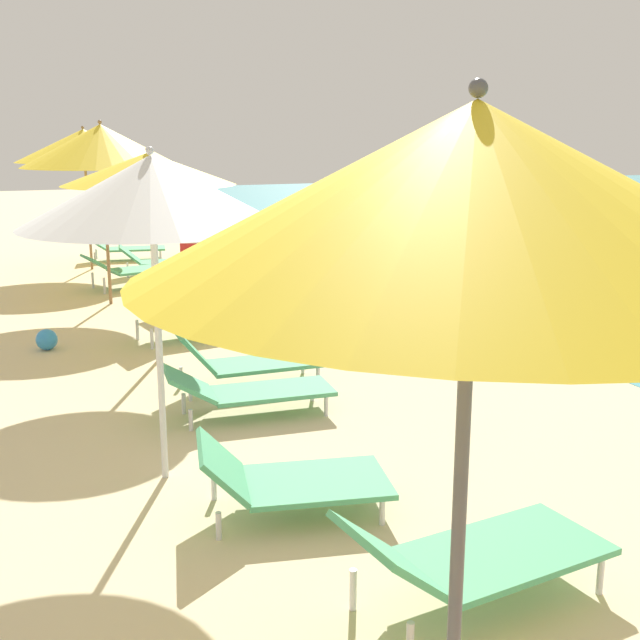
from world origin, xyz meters
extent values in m
cylinder|color=#4C4C51|center=(-0.37, 3.46, 1.07)|extent=(0.05, 0.05, 2.14)
cone|color=yellow|center=(-0.37, 3.46, 2.42)|extent=(2.17, 2.17, 0.55)
sphere|color=#4C4C51|center=(-0.37, 3.46, 2.72)|extent=(0.06, 0.06, 0.06)
cube|color=#4CA572|center=(0.76, 4.73, 0.27)|extent=(1.24, 0.78, 0.04)
cube|color=#4CA572|center=(-0.02, 4.63, 0.44)|extent=(0.49, 0.69, 0.35)
cylinder|color=silver|center=(1.21, 5.06, 0.12)|extent=(0.04, 0.04, 0.25)
cylinder|color=silver|center=(1.27, 4.51, 0.12)|extent=(0.04, 0.04, 0.25)
cylinder|color=silver|center=(-0.11, 4.90, 0.12)|extent=(0.04, 0.04, 0.25)
cylinder|color=silver|center=(-0.74, 7.03, 0.97)|extent=(0.05, 0.05, 1.94)
cone|color=white|center=(-0.74, 7.03, 2.19)|extent=(1.89, 1.89, 0.50)
sphere|color=silver|center=(-0.74, 7.03, 2.47)|extent=(0.06, 0.06, 0.06)
cube|color=#4CA572|center=(0.48, 8.08, 0.22)|extent=(1.17, 0.64, 0.04)
cube|color=#4CA572|center=(-0.29, 8.14, 0.36)|extent=(0.48, 0.59, 0.28)
cylinder|color=silver|center=(0.96, 8.27, 0.10)|extent=(0.04, 0.04, 0.20)
cylinder|color=silver|center=(0.92, 7.81, 0.10)|extent=(0.04, 0.04, 0.20)
cylinder|color=silver|center=(-0.30, 8.37, 0.10)|extent=(0.04, 0.04, 0.20)
cylinder|color=silver|center=(-0.34, 7.91, 0.10)|extent=(0.04, 0.04, 0.20)
cube|color=#4CA572|center=(0.14, 6.08, 0.21)|extent=(1.11, 0.87, 0.04)
cube|color=#4CA572|center=(-0.49, 6.21, 0.39)|extent=(0.46, 0.74, 0.34)
cylinder|color=silver|center=(0.59, 6.29, 0.10)|extent=(0.04, 0.04, 0.19)
cylinder|color=silver|center=(0.48, 5.72, 0.10)|extent=(0.04, 0.04, 0.19)
cylinder|color=silver|center=(-0.49, 6.51, 0.10)|extent=(0.04, 0.04, 0.19)
cylinder|color=silver|center=(-0.60, 5.94, 0.10)|extent=(0.04, 0.04, 0.19)
cylinder|color=silver|center=(-0.20, 10.22, 1.01)|extent=(0.05, 0.05, 2.02)
cone|color=yellow|center=(-0.20, 10.22, 2.20)|extent=(1.91, 1.91, 0.35)
sphere|color=silver|center=(-0.20, 10.22, 2.41)|extent=(0.06, 0.06, 0.06)
cube|color=#4CA572|center=(0.51, 11.17, 0.28)|extent=(1.14, 0.80, 0.04)
cube|color=#4CA572|center=(-0.14, 11.06, 0.47)|extent=(0.42, 0.68, 0.38)
cylinder|color=silver|center=(0.89, 11.51, 0.13)|extent=(0.04, 0.04, 0.26)
cylinder|color=silver|center=(0.98, 10.98, 0.13)|extent=(0.04, 0.04, 0.26)
cylinder|color=silver|center=(-0.26, 11.31, 0.13)|extent=(0.04, 0.04, 0.26)
cylinder|color=silver|center=(-0.17, 10.78, 0.13)|extent=(0.04, 0.04, 0.26)
cube|color=#4CA572|center=(0.69, 8.93, 0.23)|extent=(1.20, 0.62, 0.04)
cube|color=#4CA572|center=(-0.06, 8.95, 0.45)|extent=(0.37, 0.60, 0.42)
cylinder|color=silver|center=(1.20, 9.16, 0.11)|extent=(0.04, 0.04, 0.21)
cylinder|color=silver|center=(1.18, 8.67, 0.11)|extent=(0.04, 0.04, 0.21)
cylinder|color=silver|center=(-0.15, 9.20, 0.11)|extent=(0.04, 0.04, 0.21)
cylinder|color=silver|center=(-0.16, 8.71, 0.11)|extent=(0.04, 0.04, 0.21)
cylinder|color=olive|center=(-0.29, 13.67, 1.04)|extent=(0.05, 0.05, 2.08)
cone|color=yellow|center=(-0.29, 13.67, 2.40)|extent=(2.37, 2.37, 0.62)
sphere|color=olive|center=(-0.29, 13.67, 2.74)|extent=(0.06, 0.06, 0.06)
cube|color=#4CA572|center=(0.48, 14.94, 0.29)|extent=(1.30, 0.91, 0.04)
cube|color=#4CA572|center=(-0.30, 14.78, 0.45)|extent=(0.58, 0.76, 0.31)
cylinder|color=silver|center=(0.90, 15.33, 0.14)|extent=(0.04, 0.04, 0.27)
cylinder|color=silver|center=(1.02, 14.76, 0.14)|extent=(0.04, 0.04, 0.27)
cylinder|color=silver|center=(-0.41, 15.05, 0.14)|extent=(0.04, 0.04, 0.27)
cylinder|color=silver|center=(-0.28, 14.48, 0.14)|extent=(0.04, 0.04, 0.27)
cube|color=blue|center=(1.01, 12.56, 0.21)|extent=(1.07, 0.72, 0.04)
cube|color=blue|center=(0.35, 12.44, 0.34)|extent=(0.47, 0.62, 0.26)
cylinder|color=silver|center=(1.36, 12.85, 0.09)|extent=(0.04, 0.04, 0.19)
cylinder|color=silver|center=(1.43, 12.39, 0.09)|extent=(0.04, 0.04, 0.19)
cylinder|color=silver|center=(0.29, 12.67, 0.09)|extent=(0.04, 0.04, 0.19)
cylinder|color=silver|center=(0.37, 12.21, 0.09)|extent=(0.04, 0.04, 0.19)
cylinder|color=olive|center=(-0.21, 17.05, 1.02)|extent=(0.05, 0.05, 2.05)
cone|color=yellow|center=(-0.21, 17.05, 2.35)|extent=(2.53, 2.53, 0.60)
sphere|color=olive|center=(-0.21, 17.05, 2.68)|extent=(0.06, 0.06, 0.06)
cube|color=#4CA572|center=(0.80, 17.96, 0.22)|extent=(1.25, 0.78, 0.04)
cube|color=#4CA572|center=(0.02, 18.09, 0.38)|extent=(0.53, 0.65, 0.31)
cylinder|color=silver|center=(1.32, 18.12, 0.10)|extent=(0.04, 0.04, 0.20)
cylinder|color=silver|center=(1.23, 17.64, 0.10)|extent=(0.04, 0.04, 0.20)
cylinder|color=silver|center=(0.02, 18.34, 0.10)|extent=(0.04, 0.04, 0.20)
cylinder|color=silver|center=(-0.06, 17.86, 0.10)|extent=(0.04, 0.04, 0.20)
cube|color=#4CA572|center=(1.10, 15.98, 0.22)|extent=(1.16, 0.72, 0.04)
cube|color=#4CA572|center=(0.38, 16.08, 0.39)|extent=(0.46, 0.62, 0.33)
cylinder|color=silver|center=(1.57, 16.16, 0.10)|extent=(0.04, 0.04, 0.20)
cylinder|color=silver|center=(1.50, 15.69, 0.10)|extent=(0.04, 0.04, 0.20)
cylinder|color=silver|center=(0.36, 16.33, 0.10)|extent=(0.04, 0.04, 0.20)
cylinder|color=silver|center=(0.30, 15.85, 0.10)|extent=(0.04, 0.04, 0.20)
cube|color=red|center=(2.06, 18.19, 0.13)|extent=(0.62, 0.52, 0.27)
cube|color=white|center=(2.06, 18.19, 0.29)|extent=(0.64, 0.53, 0.05)
sphere|color=#338CD8|center=(-1.37, 11.22, 0.13)|extent=(0.26, 0.26, 0.26)
camera|label=1|loc=(-1.74, 1.33, 2.59)|focal=44.41mm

